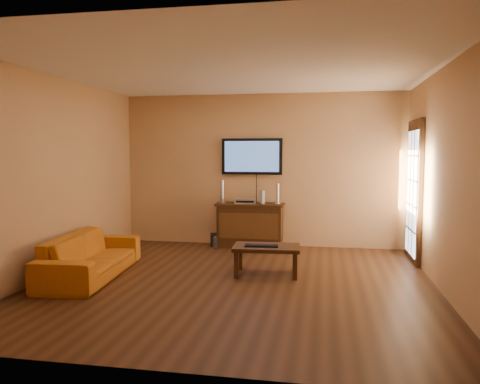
% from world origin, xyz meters
% --- Properties ---
extents(ground_plane, '(5.00, 5.00, 0.00)m').
position_xyz_m(ground_plane, '(0.00, 0.00, 0.00)').
color(ground_plane, black).
rests_on(ground_plane, ground).
extents(room_walls, '(5.00, 5.00, 5.00)m').
position_xyz_m(room_walls, '(0.00, 0.62, 1.69)').
color(room_walls, tan).
rests_on(room_walls, ground).
extents(french_door, '(0.07, 1.02, 2.22)m').
position_xyz_m(french_door, '(2.46, 1.70, 1.05)').
color(french_door, black).
rests_on(french_door, ground).
extents(media_console, '(1.19, 0.45, 0.77)m').
position_xyz_m(media_console, '(-0.17, 2.27, 0.39)').
color(media_console, black).
rests_on(media_console, ground).
extents(television, '(1.08, 0.08, 0.64)m').
position_xyz_m(television, '(-0.17, 2.45, 1.59)').
color(television, black).
rests_on(television, ground).
extents(coffee_table, '(0.92, 0.59, 0.40)m').
position_xyz_m(coffee_table, '(0.35, 0.44, 0.34)').
color(coffee_table, black).
rests_on(coffee_table, ground).
extents(sofa, '(0.74, 1.99, 0.76)m').
position_xyz_m(sofa, '(-1.97, -0.05, 0.38)').
color(sofa, '#BD6515').
rests_on(sofa, ground).
extents(speaker_left, '(0.11, 0.11, 0.40)m').
position_xyz_m(speaker_left, '(-0.67, 2.25, 0.96)').
color(speaker_left, silver).
rests_on(speaker_left, media_console).
extents(speaker_right, '(0.10, 0.10, 0.35)m').
position_xyz_m(speaker_right, '(0.31, 2.28, 0.94)').
color(speaker_right, silver).
rests_on(speaker_right, media_console).
extents(av_receiver, '(0.38, 0.29, 0.08)m').
position_xyz_m(av_receiver, '(-0.26, 2.27, 0.82)').
color(av_receiver, silver).
rests_on(av_receiver, media_console).
extents(game_console, '(0.11, 0.17, 0.23)m').
position_xyz_m(game_console, '(0.04, 2.31, 0.89)').
color(game_console, white).
rests_on(game_console, media_console).
extents(subwoofer, '(0.27, 0.27, 0.22)m').
position_xyz_m(subwoofer, '(-0.77, 2.25, 0.11)').
color(subwoofer, black).
rests_on(subwoofer, ground).
extents(bottle, '(0.08, 0.08, 0.22)m').
position_xyz_m(bottle, '(-0.74, 2.01, 0.10)').
color(bottle, white).
rests_on(bottle, ground).
extents(keyboard, '(0.46, 0.20, 0.03)m').
position_xyz_m(keyboard, '(0.29, 0.38, 0.42)').
color(keyboard, black).
rests_on(keyboard, coffee_table).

